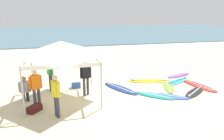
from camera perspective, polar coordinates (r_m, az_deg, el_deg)
ground_plane at (r=10.52m, az=-0.20°, el=-7.07°), size 80.00×80.00×0.00m
sea at (r=43.24m, az=-10.68°, el=9.88°), size 80.00×36.00×0.10m
canopy_tent at (r=9.93m, az=-13.44°, el=5.51°), size 3.19×3.19×2.75m
surfboard_navy at (r=11.50m, az=2.15°, el=-4.89°), size 1.75×2.48×0.19m
surfboard_black at (r=11.74m, az=21.18°, el=-5.53°), size 1.98×1.67×0.19m
surfboard_cyan at (r=13.19m, az=17.09°, el=-2.89°), size 2.07×1.45×0.19m
surfboard_blue at (r=10.85m, az=14.52°, el=-6.67°), size 2.05×1.65×0.19m
surfboard_purple at (r=14.43m, az=17.38°, el=-1.36°), size 2.02×1.14×0.19m
surfboard_yellow at (r=12.87m, az=9.88°, el=-2.87°), size 2.55×1.19×0.19m
surfboard_red at (r=12.86m, az=22.06°, el=-3.82°), size 1.18×2.54×0.19m
surfboard_lime at (r=12.10m, az=14.80°, el=-4.36°), size 1.06×1.94×0.19m
surfboard_teal at (r=10.75m, az=11.19°, el=-6.66°), size 1.90×1.75×0.19m
person_yellow at (r=8.53m, az=-14.73°, el=-5.98°), size 0.34×0.51×1.71m
person_orange at (r=9.52m, az=-19.68°, el=-4.12°), size 0.52×0.34×1.71m
person_black at (r=10.47m, az=-7.05°, el=-1.57°), size 0.55×0.25×1.71m
person_green at (r=11.39m, az=-16.18°, el=-0.66°), size 0.34×0.51×1.71m
person_grey at (r=10.55m, az=-22.28°, el=-4.41°), size 0.55×0.25×1.20m
gear_bag_near_tent at (r=9.52m, az=-19.98°, el=-9.66°), size 0.62×0.67×0.28m
cooler_box at (r=11.80m, az=-9.60°, el=-3.73°), size 0.50×0.36×0.39m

